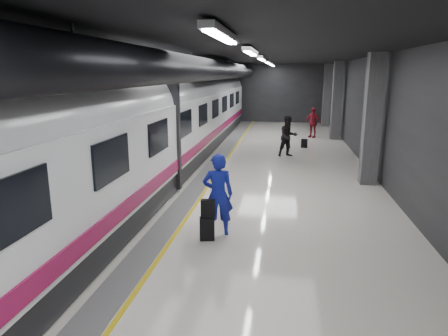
{
  "coord_description": "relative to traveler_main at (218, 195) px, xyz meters",
  "views": [
    {
      "loc": [
        1.59,
        -12.31,
        3.82
      ],
      "look_at": [
        -0.06,
        -1.53,
        1.22
      ],
      "focal_mm": 32.0,
      "sensor_mm": 36.0,
      "label": 1
    }
  ],
  "objects": [
    {
      "name": "ground",
      "position": [
        -0.07,
        3.34,
        -1.0
      ],
      "size": [
        40.0,
        40.0,
        0.0
      ],
      "primitive_type": "plane",
      "color": "silver",
      "rests_on": "ground"
    },
    {
      "name": "platform_hall",
      "position": [
        -0.36,
        4.3,
        2.54
      ],
      "size": [
        10.02,
        40.02,
        4.51
      ],
      "color": "black",
      "rests_on": "ground"
    },
    {
      "name": "train",
      "position": [
        -3.32,
        3.34,
        1.07
      ],
      "size": [
        3.05,
        38.0,
        4.05
      ],
      "color": "black",
      "rests_on": "ground"
    },
    {
      "name": "traveler_main",
      "position": [
        0.0,
        0.0,
        0.0
      ],
      "size": [
        0.81,
        0.62,
        2.0
      ],
      "primitive_type": "imported",
      "rotation": [
        0.0,
        0.0,
        3.35
      ],
      "color": "#1722B2",
      "rests_on": "ground"
    },
    {
      "name": "suitcase_main",
      "position": [
        -0.2,
        -0.37,
        -0.72
      ],
      "size": [
        0.38,
        0.29,
        0.55
      ],
      "primitive_type": "cube",
      "rotation": [
        0.0,
        0.0,
        0.25
      ],
      "color": "black",
      "rests_on": "ground"
    },
    {
      "name": "shoulder_bag",
      "position": [
        -0.18,
        -0.36,
        -0.24
      ],
      "size": [
        0.33,
        0.2,
        0.43
      ],
      "primitive_type": "cube",
      "rotation": [
        0.0,
        0.0,
        0.09
      ],
      "color": "black",
      "rests_on": "suitcase_main"
    },
    {
      "name": "traveler_far_a",
      "position": [
        1.69,
        9.71,
        -0.05
      ],
      "size": [
        1.14,
        1.03,
        1.9
      ],
      "primitive_type": "imported",
      "rotation": [
        0.0,
        0.0,
        0.42
      ],
      "color": "black",
      "rests_on": "ground"
    },
    {
      "name": "traveler_far_b",
      "position": [
        3.19,
        15.73,
        -0.09
      ],
      "size": [
        1.14,
        0.93,
        1.82
      ],
      "primitive_type": "imported",
      "rotation": [
        0.0,
        0.0,
        -0.55
      ],
      "color": "maroon",
      "rests_on": "ground"
    },
    {
      "name": "suitcase_far",
      "position": [
        2.57,
        12.15,
        -0.77
      ],
      "size": [
        0.34,
        0.26,
        0.45
      ],
      "primitive_type": "cube",
      "rotation": [
        0.0,
        0.0,
        -0.2
      ],
      "color": "black",
      "rests_on": "ground"
    }
  ]
}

